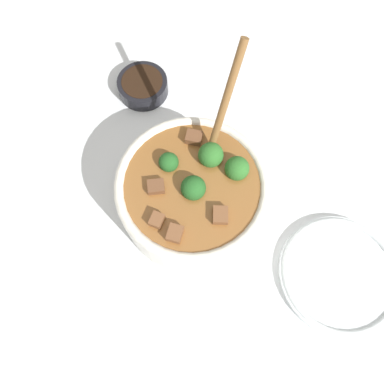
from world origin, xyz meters
TOP-DOWN VIEW (x-y plane):
  - ground_plane at (0.00, 0.00)m, footprint 4.00×4.00m
  - stew_bowl at (-0.00, -0.00)m, footprint 0.25×0.25m
  - condiment_bowl at (0.05, -0.27)m, footprint 0.10×0.10m
  - empty_plate at (-0.22, 0.18)m, footprint 0.21×0.21m

SIDE VIEW (x-z plane):
  - ground_plane at x=0.00m, z-range 0.00..0.00m
  - empty_plate at x=-0.22m, z-range 0.00..0.02m
  - condiment_bowl at x=0.05m, z-range 0.00..0.04m
  - stew_bowl at x=0.00m, z-range -0.07..0.20m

